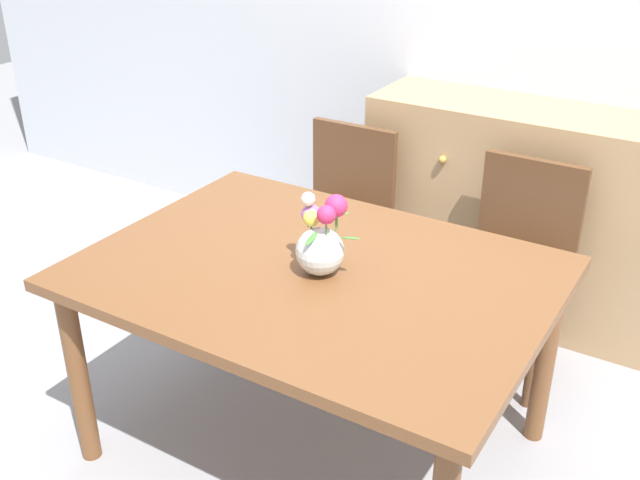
% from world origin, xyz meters
% --- Properties ---
extents(ground_plane, '(12.00, 12.00, 0.00)m').
position_xyz_m(ground_plane, '(0.00, 0.00, 0.00)').
color(ground_plane, '#939399').
extents(dining_table, '(1.52, 1.11, 0.76)m').
position_xyz_m(dining_table, '(0.00, 0.00, 0.67)').
color(dining_table, brown).
rests_on(dining_table, ground_plane).
extents(chair_left, '(0.42, 0.42, 0.90)m').
position_xyz_m(chair_left, '(-0.42, 0.90, 0.52)').
color(chair_left, brown).
rests_on(chair_left, ground_plane).
extents(chair_right, '(0.42, 0.42, 0.90)m').
position_xyz_m(chair_right, '(0.42, 0.90, 0.52)').
color(chair_right, brown).
rests_on(chair_right, ground_plane).
extents(dresser, '(1.40, 0.47, 1.00)m').
position_xyz_m(dresser, '(0.28, 1.33, 0.50)').
color(dresser, tan).
rests_on(dresser, ground_plane).
extents(flower_vase, '(0.24, 0.22, 0.26)m').
position_xyz_m(flower_vase, '(0.03, -0.01, 0.87)').
color(flower_vase, silver).
rests_on(flower_vase, dining_table).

